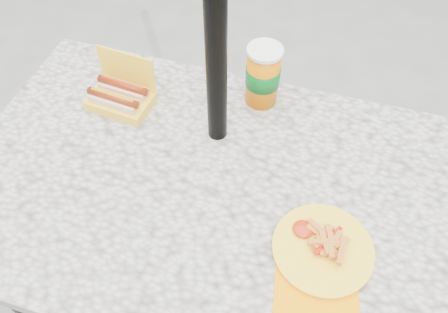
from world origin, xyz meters
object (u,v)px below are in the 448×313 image
(umbrella_pole, at_px, (216,22))
(soda_cup, at_px, (263,76))
(hotdog_box, at_px, (120,96))
(fries_plate, at_px, (322,251))

(umbrella_pole, xyz_separation_m, soda_cup, (0.08, 0.16, -0.26))
(umbrella_pole, height_order, soda_cup, umbrella_pole)
(soda_cup, bearing_deg, hotdog_box, -160.43)
(umbrella_pole, relative_size, fries_plate, 7.05)
(umbrella_pole, distance_m, fries_plate, 0.54)
(hotdog_box, height_order, fries_plate, hotdog_box)
(fries_plate, relative_size, soda_cup, 1.75)
(hotdog_box, bearing_deg, umbrella_pole, 0.65)
(umbrella_pole, height_order, hotdog_box, umbrella_pole)
(hotdog_box, xyz_separation_m, soda_cup, (0.37, 0.13, 0.06))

